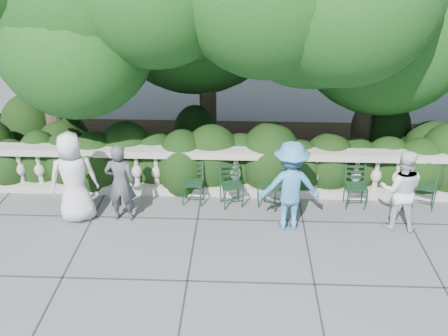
{
  "coord_description": "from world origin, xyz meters",
  "views": [
    {
      "loc": [
        0.33,
        -7.18,
        5.15
      ],
      "look_at": [
        0.0,
        1.0,
        1.0
      ],
      "focal_mm": 40.0,
      "sensor_mm": 36.0,
      "label": 1
    }
  ],
  "objects_px": {
    "chair_b": "(192,206)",
    "person_woman_grey": "(120,183)",
    "person_older_blue": "(290,186)",
    "chair_e": "(422,210)",
    "chair_c": "(267,210)",
    "chair_d": "(233,208)",
    "person_businessman": "(74,178)",
    "chair_f": "(355,210)",
    "person_casual_man": "(401,190)"
  },
  "relations": [
    {
      "from": "chair_b",
      "to": "person_woman_grey",
      "type": "relative_size",
      "value": 0.55
    },
    {
      "from": "person_businessman",
      "to": "person_casual_man",
      "type": "height_order",
      "value": "person_businessman"
    },
    {
      "from": "chair_b",
      "to": "person_older_blue",
      "type": "height_order",
      "value": "person_older_blue"
    },
    {
      "from": "chair_f",
      "to": "chair_b",
      "type": "bearing_deg",
      "value": 179.52
    },
    {
      "from": "chair_b",
      "to": "person_casual_man",
      "type": "relative_size",
      "value": 0.54
    },
    {
      "from": "chair_f",
      "to": "person_older_blue",
      "type": "bearing_deg",
      "value": -154.97
    },
    {
      "from": "chair_d",
      "to": "person_casual_man",
      "type": "distance_m",
      "value": 3.13
    },
    {
      "from": "chair_e",
      "to": "person_older_blue",
      "type": "bearing_deg",
      "value": -147.93
    },
    {
      "from": "chair_c",
      "to": "person_woman_grey",
      "type": "height_order",
      "value": "person_woman_grey"
    },
    {
      "from": "chair_b",
      "to": "chair_e",
      "type": "xyz_separation_m",
      "value": [
        4.51,
        0.04,
        0.0
      ]
    },
    {
      "from": "chair_d",
      "to": "person_woman_grey",
      "type": "distance_m",
      "value": 2.25
    },
    {
      "from": "person_casual_man",
      "to": "person_older_blue",
      "type": "distance_m",
      "value": 1.98
    },
    {
      "from": "person_businessman",
      "to": "person_older_blue",
      "type": "bearing_deg",
      "value": 162.11
    },
    {
      "from": "chair_f",
      "to": "person_woman_grey",
      "type": "height_order",
      "value": "person_woman_grey"
    },
    {
      "from": "chair_c",
      "to": "chair_d",
      "type": "relative_size",
      "value": 1.0
    },
    {
      "from": "chair_e",
      "to": "person_older_blue",
      "type": "distance_m",
      "value": 2.89
    },
    {
      "from": "person_businessman",
      "to": "person_casual_man",
      "type": "distance_m",
      "value": 5.91
    },
    {
      "from": "chair_c",
      "to": "chair_b",
      "type": "bearing_deg",
      "value": -156.15
    },
    {
      "from": "person_woman_grey",
      "to": "person_casual_man",
      "type": "distance_m",
      "value": 5.07
    },
    {
      "from": "chair_f",
      "to": "chair_e",
      "type": "bearing_deg",
      "value": 1.52
    },
    {
      "from": "person_woman_grey",
      "to": "chair_e",
      "type": "bearing_deg",
      "value": -172.99
    },
    {
      "from": "person_woman_grey",
      "to": "person_casual_man",
      "type": "bearing_deg",
      "value": -179.13
    },
    {
      "from": "person_woman_grey",
      "to": "chair_f",
      "type": "bearing_deg",
      "value": -172.02
    },
    {
      "from": "chair_f",
      "to": "person_businessman",
      "type": "bearing_deg",
      "value": -174.75
    },
    {
      "from": "chair_c",
      "to": "person_businessman",
      "type": "distance_m",
      "value": 3.71
    },
    {
      "from": "chair_c",
      "to": "person_casual_man",
      "type": "relative_size",
      "value": 0.54
    },
    {
      "from": "chair_b",
      "to": "chair_d",
      "type": "height_order",
      "value": "same"
    },
    {
      "from": "chair_e",
      "to": "chair_f",
      "type": "relative_size",
      "value": 1.0
    },
    {
      "from": "person_casual_man",
      "to": "chair_b",
      "type": "bearing_deg",
      "value": 1.7
    },
    {
      "from": "person_casual_man",
      "to": "chair_e",
      "type": "bearing_deg",
      "value": -128.71
    },
    {
      "from": "person_older_blue",
      "to": "chair_e",
      "type": "bearing_deg",
      "value": -169.66
    },
    {
      "from": "person_woman_grey",
      "to": "person_older_blue",
      "type": "height_order",
      "value": "person_older_blue"
    },
    {
      "from": "chair_d",
      "to": "chair_e",
      "type": "xyz_separation_m",
      "value": [
        3.69,
        0.1,
        0.0
      ]
    },
    {
      "from": "chair_e",
      "to": "person_older_blue",
      "type": "height_order",
      "value": "person_older_blue"
    },
    {
      "from": "chair_f",
      "to": "person_casual_man",
      "type": "height_order",
      "value": "person_casual_man"
    },
    {
      "from": "person_businessman",
      "to": "person_casual_man",
      "type": "xyz_separation_m",
      "value": [
        5.91,
        -0.04,
        -0.1
      ]
    },
    {
      "from": "chair_d",
      "to": "person_older_blue",
      "type": "xyz_separation_m",
      "value": [
        1.02,
        -0.6,
        0.85
      ]
    },
    {
      "from": "person_woman_grey",
      "to": "person_casual_man",
      "type": "height_order",
      "value": "person_casual_man"
    },
    {
      "from": "chair_c",
      "to": "chair_e",
      "type": "distance_m",
      "value": 3.04
    },
    {
      "from": "chair_b",
      "to": "chair_e",
      "type": "bearing_deg",
      "value": 2.64
    },
    {
      "from": "chair_c",
      "to": "chair_d",
      "type": "xyz_separation_m",
      "value": [
        -0.65,
        0.02,
        0.0
      ]
    },
    {
      "from": "chair_b",
      "to": "chair_d",
      "type": "relative_size",
      "value": 1.0
    },
    {
      "from": "chair_c",
      "to": "chair_f",
      "type": "relative_size",
      "value": 1.0
    },
    {
      "from": "chair_d",
      "to": "person_businessman",
      "type": "bearing_deg",
      "value": 172.14
    },
    {
      "from": "person_businessman",
      "to": "chair_b",
      "type": "bearing_deg",
      "value": 178.08
    },
    {
      "from": "chair_d",
      "to": "person_casual_man",
      "type": "xyz_separation_m",
      "value": [
        2.99,
        -0.51,
        0.77
      ]
    },
    {
      "from": "chair_e",
      "to": "chair_f",
      "type": "xyz_separation_m",
      "value": [
        -1.31,
        -0.04,
        0.0
      ]
    },
    {
      "from": "person_older_blue",
      "to": "chair_c",
      "type": "bearing_deg",
      "value": -62.55
    },
    {
      "from": "chair_d",
      "to": "person_businessman",
      "type": "distance_m",
      "value": 3.08
    },
    {
      "from": "person_woman_grey",
      "to": "person_casual_man",
      "type": "xyz_separation_m",
      "value": [
        5.07,
        -0.07,
        0.01
      ]
    }
  ]
}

